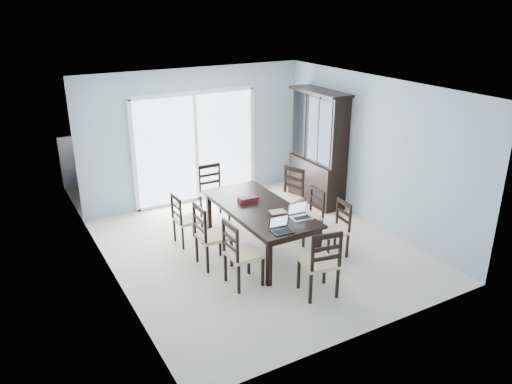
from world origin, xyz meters
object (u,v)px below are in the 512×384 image
dining_table (259,211)px  chair_right_mid (312,209)px  chair_left_mid (207,229)px  cell_phone (282,226)px  laptop_dark (283,229)px  chair_left_near (238,247)px  chair_end_near (322,257)px  game_box (248,199)px  hot_tub (146,166)px  chair_right_near (338,223)px  laptop_silver (302,215)px  chair_right_far (290,190)px  chair_left_far (182,214)px  chair_end_far (212,186)px  china_hutch (318,149)px

dining_table → chair_right_mid: (0.93, -0.10, -0.13)m
chair_left_mid → cell_phone: bearing=49.4°
laptop_dark → cell_phone: bearing=66.4°
chair_left_near → chair_end_near: chair_end_near is taller
chair_left_near → laptop_dark: 0.67m
game_box → hot_tub: 3.41m
chair_right_near → game_box: size_ratio=3.33×
chair_end_near → laptop_silver: 0.96m
chair_left_near → hot_tub: bearing=176.7°
laptop_silver → cell_phone: size_ratio=3.15×
dining_table → chair_right_mid: 0.95m
cell_phone → dining_table: bearing=87.2°
chair_right_near → chair_right_far: size_ratio=0.88×
chair_left_far → chair_end_far: bearing=128.9°
game_box → chair_right_far: bearing=20.5°
chair_right_mid → chair_end_far: size_ratio=0.90×
chair_end_far → cell_phone: chair_end_far is taller
chair_left_near → chair_left_far: size_ratio=1.12×
laptop_silver → game_box: size_ratio=1.07×
hot_tub → game_box: bearing=-79.3°
dining_table → laptop_silver: 0.77m
chair_left_far → laptop_dark: bearing=23.4°
dining_table → china_hutch: (2.02, 1.25, 0.40)m
chair_left_far → chair_end_near: chair_end_near is taller
chair_left_far → china_hutch: bearing=96.9°
china_hutch → chair_end_near: 3.50m
laptop_dark → hot_tub: 4.59m
chair_left_far → chair_end_near: (1.03, -2.37, 0.08)m
chair_right_far → game_box: bearing=91.5°
chair_end_far → dining_table: bearing=94.9°
cell_phone → chair_left_far: bearing=123.3°
china_hutch → chair_right_far: bearing=-150.2°
chair_end_far → laptop_silver: 2.28m
china_hutch → cell_phone: 2.95m
chair_right_near → chair_end_far: size_ratio=0.89×
china_hutch → chair_left_mid: (-2.95, -1.32, -0.46)m
chair_left_far → chair_right_far: 2.00m
chair_left_far → chair_end_near: 2.59m
chair_right_far → chair_end_far: (-1.11, 0.87, -0.01)m
chair_end_far → laptop_silver: (0.42, -2.23, 0.20)m
laptop_silver → chair_left_far: bearing=136.3°
chair_left_mid → chair_end_near: same height
dining_table → cell_phone: (-0.08, -0.79, 0.08)m
chair_left_mid → hot_tub: bearing=175.9°
chair_left_near → cell_phone: 0.73m
chair_end_near → china_hutch: bearing=65.7°
cell_phone → chair_end_near: bearing=-77.9°
chair_left_mid → chair_left_near: bearing=10.5°
chair_right_near → laptop_silver: bearing=92.2°
chair_left_far → chair_right_far: chair_right_far is taller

